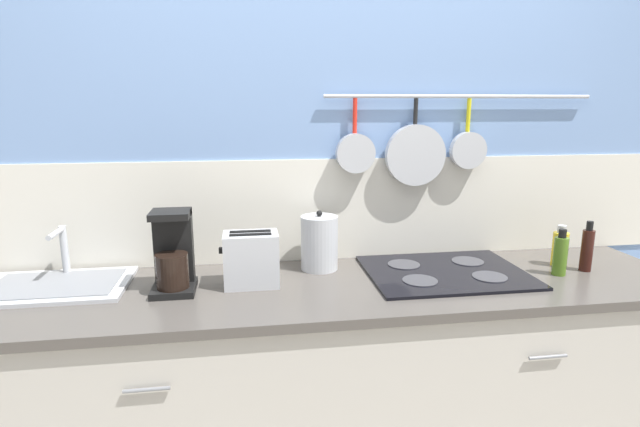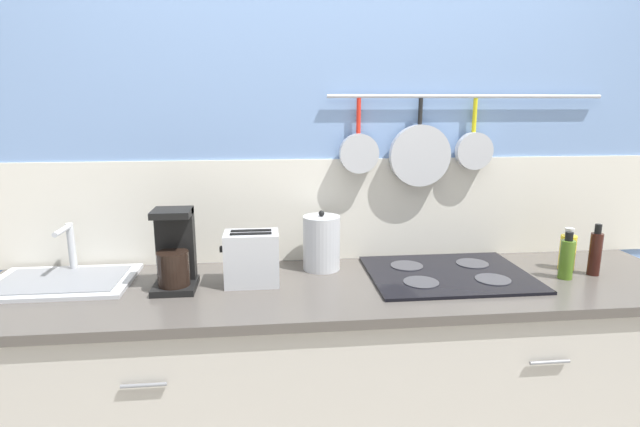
{
  "view_description": "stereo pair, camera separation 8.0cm",
  "coord_description": "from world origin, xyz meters",
  "px_view_note": "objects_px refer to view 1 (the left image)",
  "views": [
    {
      "loc": [
        -0.35,
        -1.74,
        1.55
      ],
      "look_at": [
        -0.08,
        0.0,
        1.16
      ],
      "focal_mm": 28.0,
      "sensor_mm": 36.0,
      "label": 1
    },
    {
      "loc": [
        -0.27,
        -1.75,
        1.55
      ],
      "look_at": [
        -0.08,
        0.0,
        1.16
      ],
      "focal_mm": 28.0,
      "sensor_mm": 36.0,
      "label": 2
    }
  ],
  "objects_px": {
    "toaster": "(251,259)",
    "bottle_cooking_wine": "(587,249)",
    "coffee_maker": "(173,257)",
    "kettle": "(319,243)",
    "bottle_hot_sauce": "(560,255)",
    "bottle_vinegar": "(560,248)"
  },
  "relations": [
    {
      "from": "bottle_vinegar",
      "to": "bottle_cooking_wine",
      "type": "relative_size",
      "value": 0.84
    },
    {
      "from": "kettle",
      "to": "bottle_hot_sauce",
      "type": "distance_m",
      "value": 0.95
    },
    {
      "from": "kettle",
      "to": "bottle_vinegar",
      "type": "height_order",
      "value": "kettle"
    },
    {
      "from": "coffee_maker",
      "to": "bottle_hot_sauce",
      "type": "xyz_separation_m",
      "value": [
        1.48,
        -0.06,
        -0.04
      ]
    },
    {
      "from": "kettle",
      "to": "bottle_hot_sauce",
      "type": "height_order",
      "value": "kettle"
    },
    {
      "from": "bottle_vinegar",
      "to": "bottle_cooking_wine",
      "type": "bearing_deg",
      "value": -49.13
    },
    {
      "from": "coffee_maker",
      "to": "bottle_vinegar",
      "type": "distance_m",
      "value": 1.56
    },
    {
      "from": "toaster",
      "to": "bottle_cooking_wine",
      "type": "height_order",
      "value": "bottle_cooking_wine"
    },
    {
      "from": "coffee_maker",
      "to": "kettle",
      "type": "relative_size",
      "value": 1.2
    },
    {
      "from": "toaster",
      "to": "bottle_cooking_wine",
      "type": "distance_m",
      "value": 1.34
    },
    {
      "from": "kettle",
      "to": "toaster",
      "type": "bearing_deg",
      "value": -152.0
    },
    {
      "from": "bottle_hot_sauce",
      "to": "bottle_cooking_wine",
      "type": "xyz_separation_m",
      "value": [
        0.14,
        0.03,
        0.01
      ]
    },
    {
      "from": "coffee_maker",
      "to": "bottle_cooking_wine",
      "type": "bearing_deg",
      "value": -1.22
    },
    {
      "from": "kettle",
      "to": "bottle_hot_sauce",
      "type": "relative_size",
      "value": 1.32
    },
    {
      "from": "bottle_hot_sauce",
      "to": "bottle_vinegar",
      "type": "relative_size",
      "value": 1.07
    },
    {
      "from": "toaster",
      "to": "bottle_vinegar",
      "type": "relative_size",
      "value": 1.25
    },
    {
      "from": "toaster",
      "to": "bottle_vinegar",
      "type": "xyz_separation_m",
      "value": [
        1.28,
        0.04,
        -0.02
      ]
    },
    {
      "from": "toaster",
      "to": "bottle_cooking_wine",
      "type": "xyz_separation_m",
      "value": [
        1.34,
        -0.04,
        -0.01
      ]
    },
    {
      "from": "toaster",
      "to": "bottle_cooking_wine",
      "type": "relative_size",
      "value": 1.05
    },
    {
      "from": "coffee_maker",
      "to": "bottle_cooking_wine",
      "type": "height_order",
      "value": "coffee_maker"
    },
    {
      "from": "toaster",
      "to": "bottle_hot_sauce",
      "type": "relative_size",
      "value": 1.17
    },
    {
      "from": "toaster",
      "to": "bottle_vinegar",
      "type": "height_order",
      "value": "toaster"
    }
  ]
}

